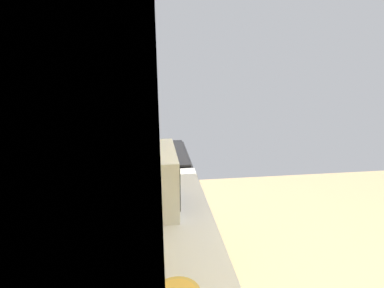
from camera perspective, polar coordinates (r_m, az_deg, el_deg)
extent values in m
cube|color=#E9D28B|center=(1.52, -20.82, -3.72)|extent=(3.90, 0.12, 2.65)
cube|color=#332819|center=(2.37, 1.72, -18.85)|extent=(0.01, 0.01, 0.83)
cube|color=#EEDF73|center=(0.97, -17.37, 20.02)|extent=(2.11, 0.30, 0.69)
cube|color=black|center=(3.07, -6.57, -9.98)|extent=(0.71, 0.63, 0.93)
cube|color=black|center=(3.10, -0.53, -10.47)|extent=(0.55, 0.01, 0.51)
cube|color=black|center=(2.89, -6.87, -1.54)|extent=(0.67, 0.60, 0.02)
cube|color=black|center=(2.88, -12.77, -0.23)|extent=(0.67, 0.04, 0.18)
cylinder|color=#38383D|center=(2.74, -4.47, -2.14)|extent=(0.11, 0.11, 0.01)
cylinder|color=#38383D|center=(3.03, -4.79, -0.29)|extent=(0.11, 0.11, 0.01)
cylinder|color=#38383D|center=(2.74, -9.19, -2.32)|extent=(0.11, 0.11, 0.01)
cylinder|color=#38383D|center=(3.03, -9.06, -0.45)|extent=(0.11, 0.11, 0.01)
cube|color=white|center=(1.96, -7.34, -5.64)|extent=(0.46, 0.32, 0.32)
cube|color=black|center=(1.93, -2.40, -5.90)|extent=(0.29, 0.01, 0.23)
cube|color=#2D2D33|center=(2.14, -2.94, -3.66)|extent=(0.08, 0.01, 0.23)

